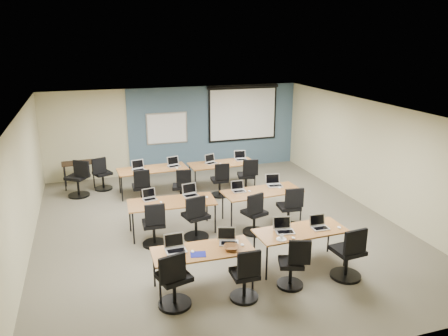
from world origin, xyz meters
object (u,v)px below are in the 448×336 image
object	(u,v)px
laptop_0	(175,246)
laptop_3	(319,225)
training_table_mid_right	(262,193)
laptop_10	(211,161)
laptop_6	(238,189)
task_chair_11	(247,179)
task_chair_8	(142,190)
spare_chair_a	(102,176)
laptop_11	(241,158)
task_chair_0	(174,284)
whiteboard	(167,128)
task_chair_7	(290,211)
training_table_front_left	(203,252)
training_table_back_right	(222,165)
task_chair_5	(196,221)
task_chair_1	(246,279)
task_chair_3	(349,257)
laptop_9	(174,164)
training_table_back_left	(153,170)
laptop_7	(274,183)
projector_screen	(243,110)
task_chair_9	(182,189)
task_chair_6	(254,217)
spare_chair_b	(79,181)
laptop_5	(190,193)
laptop_8	(138,167)
utility_table	(78,166)
task_chair_2	(293,267)
laptop_4	(149,197)
training_table_mid_left	(172,203)
training_table_front_right	(300,232)
laptop_1	(228,239)
task_chair_10	(220,183)

from	to	relation	value
laptop_0	laptop_3	distance (m)	2.78
training_table_mid_right	laptop_10	size ratio (longest dim) A/B	5.80
laptop_6	task_chair_11	world-z (taller)	task_chair_11
task_chair_8	spare_chair_a	size ratio (longest dim) A/B	1.00
task_chair_8	laptop_11	size ratio (longest dim) A/B	2.89
task_chair_8	task_chair_0	bearing A→B (deg)	-90.82
whiteboard	task_chair_7	distance (m)	5.38
training_table_front_left	training_table_back_right	distance (m)	5.23
training_table_back_right	task_chair_8	xyz separation A→B (m)	(-2.38, -0.64, -0.28)
task_chair_5	task_chair_1	bearing A→B (deg)	-98.69
task_chair_3	laptop_9	distance (m)	5.90
task_chair_1	task_chair_7	distance (m)	3.06
training_table_front_left	task_chair_3	size ratio (longest dim) A/B	1.67
task_chair_1	task_chair_11	bearing A→B (deg)	69.91
training_table_back_left	task_chair_11	xyz separation A→B (m)	(2.50, -0.72, -0.28)
training_table_mid_right	laptop_7	bearing A→B (deg)	28.19
projector_screen	task_chair_9	world-z (taller)	projector_screen
task_chair_6	spare_chair_b	distance (m)	5.16
task_chair_3	task_chair_11	bearing A→B (deg)	86.69
laptop_5	task_chair_6	size ratio (longest dim) A/B	0.34
laptop_8	utility_table	world-z (taller)	laptop_8
task_chair_1	task_chair_6	xyz separation A→B (m)	(1.07, 2.30, 0.01)
laptop_0	task_chair_2	size ratio (longest dim) A/B	0.37
laptop_4	task_chair_7	world-z (taller)	task_chair_7
training_table_mid_left	laptop_5	xyz separation A→B (m)	(0.48, 0.26, 0.11)
task_chair_2	task_chair_0	bearing A→B (deg)	-162.62
training_table_front_right	laptop_10	xyz separation A→B (m)	(-0.37, 4.79, 0.11)
task_chair_7	whiteboard	bearing A→B (deg)	116.70
task_chair_7	task_chair_11	size ratio (longest dim) A/B	1.01
laptop_3	task_chair_6	world-z (taller)	task_chair_6
task_chair_1	task_chair_9	world-z (taller)	task_chair_1
laptop_0	laptop_10	xyz separation A→B (m)	(2.03, 4.84, -0.00)
laptop_1	utility_table	size ratio (longest dim) A/B	0.37
projector_screen	task_chair_10	world-z (taller)	projector_screen
training_table_mid_right	task_chair_8	bearing A→B (deg)	140.83
task_chair_6	task_chair_11	size ratio (longest dim) A/B	0.99
training_table_back_left	task_chair_2	distance (m)	5.66
training_table_mid_right	laptop_0	xyz separation A→B (m)	(-2.54, -2.26, 0.11)
laptop_1	task_chair_10	xyz separation A→B (m)	(1.13, 4.06, -0.40)
laptop_10	laptop_4	bearing A→B (deg)	-151.57
laptop_0	task_chair_8	size ratio (longest dim) A/B	0.35
task_chair_6	task_chair_9	xyz separation A→B (m)	(-1.13, 2.27, -0.02)
laptop_4	utility_table	size ratio (longest dim) A/B	0.33
task_chair_0	spare_chair_a	xyz separation A→B (m)	(-0.81, 6.12, -0.02)
task_chair_3	task_chair_5	size ratio (longest dim) A/B	1.01
utility_table	laptop_1	bearing A→B (deg)	-70.20
task_chair_3	task_chair_7	distance (m)	2.29
training_table_back_left	spare_chair_a	distance (m)	1.55
task_chair_5	task_chair_10	xyz separation A→B (m)	(1.27, 2.31, -0.03)
training_table_back_left	laptop_6	world-z (taller)	laptop_6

